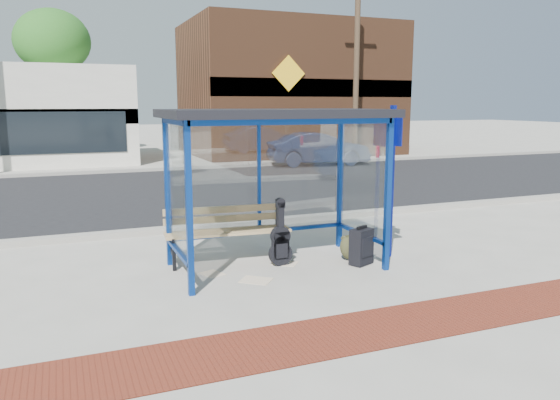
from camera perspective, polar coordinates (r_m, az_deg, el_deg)
name	(u,v)px	position (r m, az deg, el deg)	size (l,w,h in m)	color
ground	(276,267)	(8.52, -0.42, -7.02)	(120.00, 120.00, 0.00)	#B2ADA0
brick_paver_strip	(362,330)	(6.32, 8.51, -13.33)	(60.00, 1.00, 0.01)	maroon
curb_near	(224,225)	(11.17, -5.90, -2.63)	(60.00, 0.25, 0.12)	gray
street_asphalt	(174,191)	(16.06, -10.97, 0.91)	(60.00, 10.00, 0.00)	black
curb_far	(148,170)	(21.04, -13.67, 3.10)	(60.00, 0.25, 0.12)	gray
far_sidewalk	(141,166)	(22.91, -14.37, 3.48)	(60.00, 4.00, 0.01)	#B2ADA0
bus_shelter	(274,133)	(8.23, -0.62, 7.04)	(3.30, 1.80, 2.42)	navy
storefront_brown	(289,90)	(28.30, 0.90, 11.46)	(10.00, 7.08, 6.40)	#59331E
tree_mid	(52,42)	(29.73, -22.69, 15.00)	(3.60, 3.60, 7.03)	#4C3826
tree_right	(336,53)	(33.52, 5.85, 15.05)	(3.60, 3.60, 7.03)	#4C3826
utility_pole_east	(356,65)	(24.22, 7.99, 13.76)	(1.60, 0.24, 8.00)	#4C3826
bench	(227,229)	(8.77, -5.53, -3.00)	(2.02, 0.65, 0.94)	black
guitar_bag	(280,242)	(8.52, 0.04, -4.46)	(0.37, 0.12, 1.01)	black
suitcase	(361,247)	(8.67, 8.51, -4.85)	(0.42, 0.35, 0.63)	black
backpack	(350,248)	(8.94, 7.33, -5.03)	(0.37, 0.34, 0.40)	#32321C
sign_post	(392,173)	(9.02, 11.58, 2.77)	(0.14, 0.31, 2.48)	navy
newspaper_a	(212,274)	(8.25, -7.08, -7.66)	(0.35, 0.27, 0.01)	white
newspaper_b	(256,280)	(7.91, -2.52, -8.38)	(0.43, 0.34, 0.01)	white
newspaper_c	(285,263)	(8.71, 0.51, -6.63)	(0.38, 0.30, 0.01)	white
parked_car	(318,149)	(22.47, 4.02, 5.36)	(1.42, 4.08, 1.34)	#16213F
fire_hydrant	(378,152)	(24.93, 10.16, 4.94)	(0.29, 0.19, 0.65)	#A80C15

